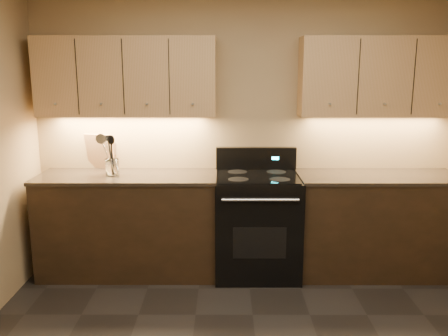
{
  "coord_description": "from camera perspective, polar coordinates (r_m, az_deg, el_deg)",
  "views": [
    {
      "loc": [
        -0.21,
        -2.47,
        1.89
      ],
      "look_at": [
        -0.22,
        1.45,
        1.05
      ],
      "focal_mm": 38.0,
      "sensor_mm": 36.0,
      "label": 1
    }
  ],
  "objects": [
    {
      "name": "black_turner",
      "position": [
        4.35,
        -13.27,
        1.67
      ],
      "size": [
        0.15,
        0.15,
        0.37
      ],
      "primitive_type": null,
      "rotation": [
        -0.19,
        -0.09,
        0.31
      ],
      "color": "black",
      "rests_on": "utensil_crock"
    },
    {
      "name": "upper_cab_right",
      "position": [
        4.54,
        18.34,
        10.38
      ],
      "size": [
        1.44,
        0.3,
        0.7
      ],
      "primitive_type": "cube",
      "color": "tan",
      "rests_on": "wall_back"
    },
    {
      "name": "steel_skimmer",
      "position": [
        4.34,
        -13.08,
        1.65
      ],
      "size": [
        0.21,
        0.11,
        0.37
      ],
      "primitive_type": null,
      "rotation": [
        -0.02,
        -0.33,
        0.15
      ],
      "color": "silver",
      "rests_on": "utensil_crock"
    },
    {
      "name": "utensil_crock",
      "position": [
        4.39,
        -13.29,
        0.07
      ],
      "size": [
        0.15,
        0.15,
        0.15
      ],
      "color": "white",
      "rests_on": "counter_left"
    },
    {
      "name": "cutting_board",
      "position": [
        4.65,
        -14.7,
        1.93
      ],
      "size": [
        0.29,
        0.15,
        0.34
      ],
      "primitive_type": "cube",
      "rotation": [
        0.21,
        0.0,
        -0.24
      ],
      "color": "tan",
      "rests_on": "counter_left"
    },
    {
      "name": "outlet_plate",
      "position": [
        4.66,
        -13.35,
        2.27
      ],
      "size": [
        0.08,
        0.01,
        0.12
      ],
      "primitive_type": "cube",
      "color": "#B2B5BA",
      "rests_on": "wall_back"
    },
    {
      "name": "stove",
      "position": [
        4.39,
        4.0,
        -6.64
      ],
      "size": [
        0.76,
        0.68,
        1.14
      ],
      "color": "black",
      "rests_on": "ground"
    },
    {
      "name": "steel_spatula",
      "position": [
        4.38,
        -12.88,
        1.8
      ],
      "size": [
        0.21,
        0.14,
        0.38
      ],
      "primitive_type": null,
      "rotation": [
        -0.05,
        -0.34,
        -0.19
      ],
      "color": "silver",
      "rests_on": "utensil_crock"
    },
    {
      "name": "black_spoon",
      "position": [
        4.37,
        -13.3,
        1.7
      ],
      "size": [
        0.08,
        0.15,
        0.36
      ],
      "primitive_type": null,
      "rotation": [
        0.25,
        0.02,
        0.11
      ],
      "color": "black",
      "rests_on": "utensil_crock"
    },
    {
      "name": "counter_left",
      "position": [
        4.49,
        -11.31,
        -6.6
      ],
      "size": [
        1.62,
        0.62,
        0.93
      ],
      "color": "black",
      "rests_on": "ground"
    },
    {
      "name": "wall_back",
      "position": [
        4.51,
        2.87,
        4.59
      ],
      "size": [
        4.0,
        0.04,
        2.6
      ],
      "primitive_type": "cube",
      "color": "tan",
      "rests_on": "ground"
    },
    {
      "name": "upper_cab_left",
      "position": [
        4.41,
        -11.65,
        10.71
      ],
      "size": [
        1.6,
        0.3,
        0.7
      ],
      "primitive_type": "cube",
      "color": "tan",
      "rests_on": "wall_back"
    },
    {
      "name": "counter_right",
      "position": [
        4.62,
        17.81,
        -6.43
      ],
      "size": [
        1.46,
        0.62,
        0.93
      ],
      "color": "black",
      "rests_on": "ground"
    }
  ]
}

